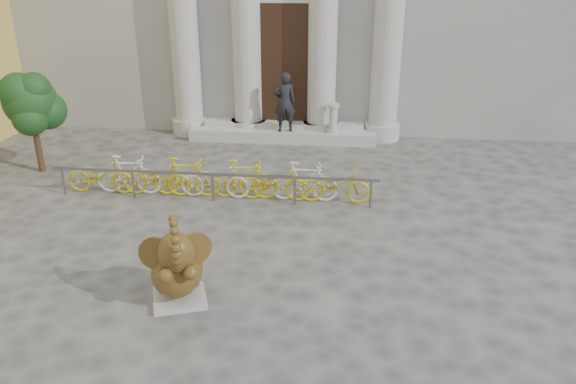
# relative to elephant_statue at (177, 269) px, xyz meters

# --- Properties ---
(ground) EXTENTS (80.00, 80.00, 0.00)m
(ground) POSITION_rel_elephant_statue_xyz_m (0.73, 0.08, -0.65)
(ground) COLOR #474442
(ground) RESTS_ON ground
(entrance_steps) EXTENTS (6.00, 1.20, 0.36)m
(entrance_steps) POSITION_rel_elephant_statue_xyz_m (0.73, 9.48, -0.47)
(entrance_steps) COLOR #A8A59E
(entrance_steps) RESTS_ON ground
(elephant_statue) EXTENTS (1.20, 1.42, 1.79)m
(elephant_statue) POSITION_rel_elephant_statue_xyz_m (0.00, 0.00, 0.00)
(elephant_statue) COLOR #A8A59E
(elephant_statue) RESTS_ON ground
(bike_rack) EXTENTS (8.00, 0.53, 1.00)m
(bike_rack) POSITION_rel_elephant_statue_xyz_m (-0.40, 4.56, -0.15)
(bike_rack) COLOR slate
(bike_rack) RESTS_ON ground
(tree) EXTENTS (1.60, 1.46, 2.77)m
(tree) POSITION_rel_elephant_statue_xyz_m (-5.59, 5.81, 1.28)
(tree) COLOR #332114
(tree) RESTS_ON ground
(pedestrian) EXTENTS (0.78, 0.61, 1.88)m
(pedestrian) POSITION_rel_elephant_statue_xyz_m (0.82, 9.17, 0.65)
(pedestrian) COLOR black
(pedestrian) RESTS_ON entrance_steps
(balustrade_post) EXTENTS (0.38, 0.38, 0.93)m
(balustrade_post) POSITION_rel_elephant_statue_xyz_m (2.35, 9.18, 0.14)
(balustrade_post) COLOR #A8A59E
(balustrade_post) RESTS_ON entrance_steps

